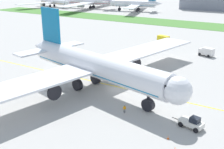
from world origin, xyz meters
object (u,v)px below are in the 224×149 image
(parked_airliner_far_left, at_px, (53,2))
(parked_airliner_far_right, at_px, (135,4))
(traffic_cone_near_nose, at_px, (175,149))
(service_truck_fuel_bowser, at_px, (164,40))
(parked_airliner_far_centre, at_px, (89,1))
(airliner_foreground, at_px, (93,65))
(pushback_tug, at_px, (192,123))
(ground_crew_wingwalker_port, at_px, (124,108))
(service_truck_catering_van, at_px, (207,52))
(traffic_cone_starboard_wing, at_px, (168,137))

(parked_airliner_far_left, height_order, parked_airliner_far_right, parked_airliner_far_right)
(traffic_cone_near_nose, bearing_deg, service_truck_fuel_bowser, 112.75)
(traffic_cone_near_nose, relative_size, parked_airliner_far_centre, 0.01)
(airliner_foreground, height_order, parked_airliner_far_right, airliner_foreground)
(pushback_tug, distance_m, ground_crew_wingwalker_port, 12.94)
(service_truck_catering_van, xyz_separation_m, parked_airliner_far_left, (-147.89, 88.27, 2.77))
(service_truck_fuel_bowser, bearing_deg, service_truck_catering_van, -27.50)
(pushback_tug, height_order, parked_airliner_far_left, parked_airliner_far_left)
(ground_crew_wingwalker_port, relative_size, parked_airliner_far_centre, 0.02)
(ground_crew_wingwalker_port, height_order, service_truck_fuel_bowser, service_truck_fuel_bowser)
(traffic_cone_starboard_wing, bearing_deg, ground_crew_wingwalker_port, 157.51)
(pushback_tug, bearing_deg, service_truck_catering_van, 101.06)
(pushback_tug, distance_m, parked_airliner_far_left, 208.94)
(service_truck_fuel_bowser, xyz_separation_m, parked_airliner_far_left, (-129.32, 78.60, 2.66))
(service_truck_catering_van, bearing_deg, pushback_tug, -78.94)
(airliner_foreground, height_order, ground_crew_wingwalker_port, airliner_foreground)
(pushback_tug, xyz_separation_m, ground_crew_wingwalker_port, (-12.89, -1.13, -0.04))
(airliner_foreground, height_order, pushback_tug, airliner_foreground)
(service_truck_fuel_bowser, bearing_deg, parked_airliner_far_centre, 138.93)
(ground_crew_wingwalker_port, bearing_deg, parked_airliner_far_left, 136.25)
(traffic_cone_near_nose, distance_m, parked_airliner_far_centre, 195.92)
(service_truck_catering_van, bearing_deg, airliner_foreground, -109.34)
(pushback_tug, height_order, ground_crew_wingwalker_port, pushback_tug)
(parked_airliner_far_left, distance_m, parked_airliner_far_centre, 33.10)
(service_truck_catering_van, relative_size, parked_airliner_far_centre, 0.06)
(ground_crew_wingwalker_port, distance_m, parked_airliner_far_centre, 182.57)
(ground_crew_wingwalker_port, height_order, service_truck_catering_van, service_truck_catering_van)
(parked_airliner_far_left, bearing_deg, parked_airliner_far_right, 6.70)
(ground_crew_wingwalker_port, xyz_separation_m, service_truck_fuel_bowser, (-15.26, 59.81, 0.65))
(parked_airliner_far_left, xyz_separation_m, parked_airliner_far_centre, (32.59, 5.69, 1.21))
(pushback_tug, relative_size, traffic_cone_near_nose, 10.54)
(airliner_foreground, xyz_separation_m, traffic_cone_near_nose, (24.64, -13.64, -5.71))
(traffic_cone_starboard_wing, height_order, parked_airliner_far_right, parked_airliner_far_right)
(ground_crew_wingwalker_port, bearing_deg, pushback_tug, 5.00)
(ground_crew_wingwalker_port, relative_size, parked_airliner_far_left, 0.02)
(parked_airliner_far_left, bearing_deg, pushback_tug, -41.08)
(pushback_tug, height_order, traffic_cone_near_nose, pushback_tug)
(traffic_cone_near_nose, distance_m, service_truck_catering_van, 57.83)
(pushback_tug, bearing_deg, parked_airliner_far_centre, 131.13)
(airliner_foreground, distance_m, service_truck_catering_van, 46.22)
(parked_airliner_far_centre, bearing_deg, parked_airliner_far_left, -170.09)
(airliner_foreground, relative_size, traffic_cone_starboard_wing, 133.39)
(parked_airliner_far_left, relative_size, parked_airliner_far_right, 1.10)
(traffic_cone_starboard_wing, relative_size, service_truck_catering_van, 0.11)
(parked_airliner_far_right, bearing_deg, service_truck_fuel_bowser, -56.79)
(traffic_cone_near_nose, xyz_separation_m, traffic_cone_starboard_wing, (-2.05, 2.48, 0.00))
(parked_airliner_far_centre, bearing_deg, parked_airliner_far_right, 4.04)
(service_truck_catering_van, distance_m, parked_airliner_far_centre, 148.79)
(parked_airliner_far_left, bearing_deg, traffic_cone_starboard_wing, -42.62)
(pushback_tug, distance_m, parked_airliner_far_centre, 189.89)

